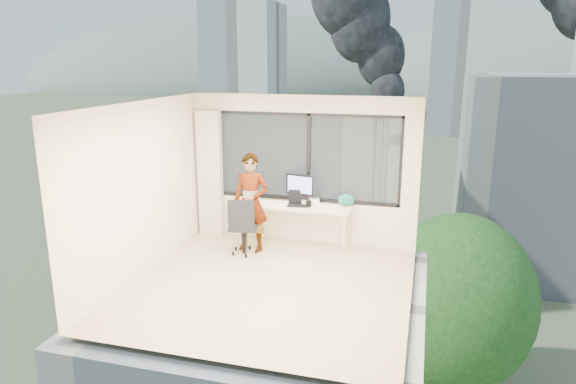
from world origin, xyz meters
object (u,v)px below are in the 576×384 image
(person, at_px, (251,202))
(handbag, at_px, (346,200))
(monitor, at_px, (300,189))
(game_console, at_px, (311,201))
(chair, at_px, (243,225))
(desk, at_px, (298,226))
(laptop, at_px, (298,199))

(person, distance_m, handbag, 1.62)
(person, height_order, monitor, person)
(person, distance_m, game_console, 1.06)
(game_console, bearing_deg, chair, -154.02)
(desk, xyz_separation_m, game_console, (0.18, 0.17, 0.41))
(monitor, bearing_deg, person, -133.95)
(chair, bearing_deg, desk, 24.92)
(chair, distance_m, game_console, 1.26)
(game_console, relative_size, laptop, 0.82)
(person, distance_m, monitor, 0.90)
(person, bearing_deg, laptop, 22.31)
(person, relative_size, handbag, 6.06)
(desk, distance_m, monitor, 0.65)
(desk, bearing_deg, chair, -144.68)
(chair, relative_size, person, 0.60)
(person, bearing_deg, game_console, 28.01)
(handbag, bearing_deg, chair, -143.93)
(chair, xyz_separation_m, handbag, (1.60, 0.74, 0.35))
(game_console, distance_m, handbag, 0.62)
(laptop, relative_size, handbag, 1.33)
(desk, bearing_deg, laptop, -89.39)
(chair, bearing_deg, handbag, 14.44)
(desk, distance_m, handbag, 0.95)
(monitor, height_order, game_console, monitor)
(chair, bearing_deg, person, 63.51)
(game_console, height_order, handbag, handbag)
(monitor, bearing_deg, chair, -126.02)
(game_console, relative_size, handbag, 1.09)
(laptop, bearing_deg, game_console, 38.19)
(desk, bearing_deg, monitor, 90.34)
(person, bearing_deg, chair, -107.67)
(desk, height_order, handbag, handbag)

